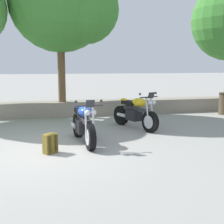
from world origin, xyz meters
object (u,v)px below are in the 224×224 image
object	(u,v)px
motorcycle_yellow_centre	(135,113)
trash_bin	(224,104)
motorcycle_blue_near_left	(84,124)
leafy_tree_mid_left	(65,3)
rider_backpack	(50,143)

from	to	relation	value
motorcycle_yellow_centre	trash_bin	world-z (taller)	motorcycle_yellow_centre
motorcycle_blue_near_left	trash_bin	world-z (taller)	motorcycle_blue_near_left
leafy_tree_mid_left	trash_bin	size ratio (longest dim) A/B	6.48
rider_backpack	trash_bin	world-z (taller)	trash_bin
motorcycle_blue_near_left	motorcycle_yellow_centre	world-z (taller)	same
motorcycle_blue_near_left	trash_bin	xyz separation A→B (m)	(6.07, 3.13, -0.05)
trash_bin	rider_backpack	bearing A→B (deg)	-150.86
motorcycle_blue_near_left	trash_bin	distance (m)	6.83
motorcycle_yellow_centre	trash_bin	bearing A→B (deg)	22.12
motorcycle_blue_near_left	trash_bin	bearing A→B (deg)	27.28
rider_backpack	leafy_tree_mid_left	world-z (taller)	leafy_tree_mid_left
motorcycle_blue_near_left	motorcycle_yellow_centre	size ratio (longest dim) A/B	1.04
rider_backpack	leafy_tree_mid_left	xyz separation A→B (m)	(0.80, 4.80, 3.93)
motorcycle_yellow_centre	leafy_tree_mid_left	bearing A→B (deg)	124.96
leafy_tree_mid_left	rider_backpack	bearing A→B (deg)	-99.49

